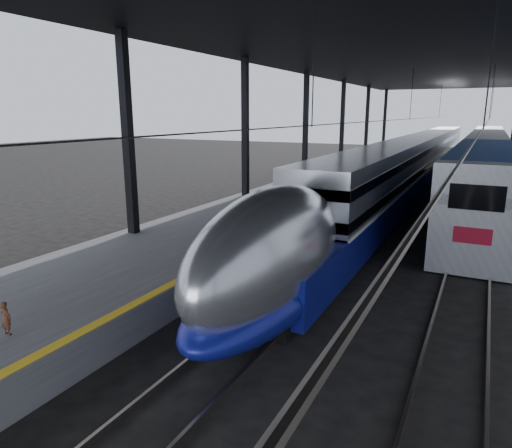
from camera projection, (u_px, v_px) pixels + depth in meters
The scene contains 8 objects.
ground at pixel (175, 332), 12.58m from camera, with size 160.00×160.00×0.00m, color black.
platform at pixel (309, 194), 31.34m from camera, with size 6.00×80.00×1.00m, color #4C4C4F.
yellow_strip at pixel (350, 189), 29.99m from camera, with size 0.30×80.00×0.01m, color yellow.
rails at pixel (432, 211), 27.93m from camera, with size 6.52×80.00×0.16m.
canopy at pixel (400, 57), 26.93m from camera, with size 18.00×75.00×9.47m.
tgv_train at pixel (415, 164), 36.81m from camera, with size 2.82×65.20×4.05m.
second_train at pixel (485, 158), 39.78m from camera, with size 3.02×56.05×4.17m.
child at pixel (6, 318), 10.25m from camera, with size 0.29×0.19×0.79m, color #4B2919.
Camera 1 is at (7.19, -9.27, 5.88)m, focal length 32.00 mm.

